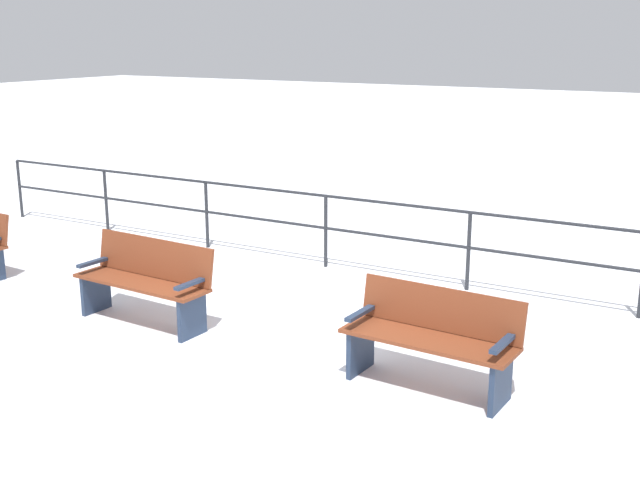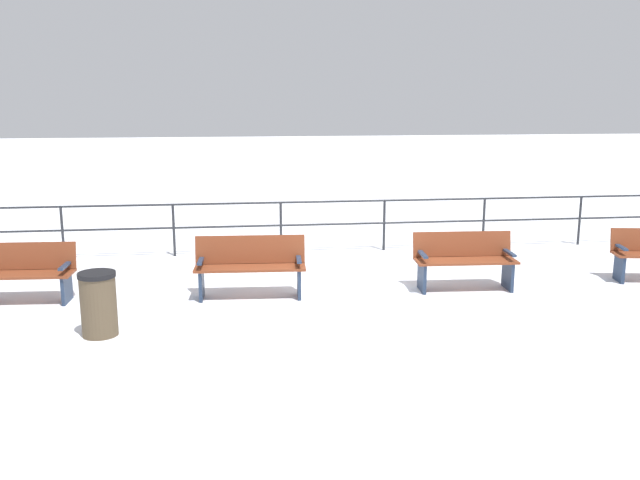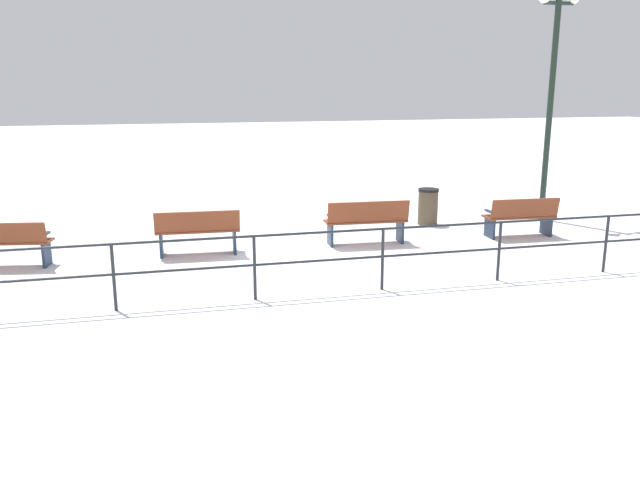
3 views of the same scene
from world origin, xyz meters
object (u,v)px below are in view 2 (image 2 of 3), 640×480
object	(u,v)px
bench_third	(464,260)
bench_nearest	(22,272)
trash_bin	(99,304)
bench_second	(250,265)

from	to	relation	value
bench_third	bench_nearest	bearing A→B (deg)	-88.36
bench_third	trash_bin	bearing A→B (deg)	-71.38
bench_nearest	bench_third	bearing A→B (deg)	91.63
bench_nearest	trash_bin	bearing A→B (deg)	43.36
bench_nearest	bench_third	xyz separation A→B (m)	(0.16, 6.79, 0.03)
bench_nearest	bench_second	distance (m)	3.40
bench_second	bench_third	size ratio (longest dim) A/B	1.05
bench_nearest	bench_third	size ratio (longest dim) A/B	0.95
bench_nearest	trash_bin	xyz separation A→B (m)	(1.66, 1.42, -0.03)
bench_third	trash_bin	world-z (taller)	bench_third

